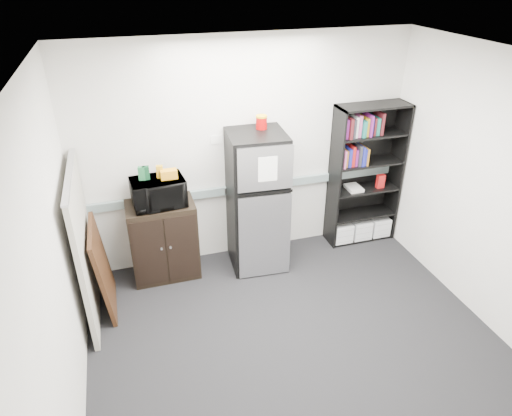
# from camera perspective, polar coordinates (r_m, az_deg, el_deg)

# --- Properties ---
(floor) EXTENTS (4.00, 4.00, 0.00)m
(floor) POSITION_cam_1_polar(r_m,az_deg,el_deg) (4.79, 4.93, -16.15)
(floor) COLOR black
(floor) RESTS_ON ground
(wall_back) EXTENTS (4.00, 0.02, 2.70)m
(wall_back) POSITION_cam_1_polar(r_m,az_deg,el_deg) (5.44, -1.23, 6.95)
(wall_back) COLOR silver
(wall_back) RESTS_ON floor
(wall_right) EXTENTS (0.02, 3.50, 2.70)m
(wall_right) POSITION_cam_1_polar(r_m,az_deg,el_deg) (5.01, 27.45, 1.53)
(wall_right) COLOR silver
(wall_right) RESTS_ON floor
(wall_left) EXTENTS (0.02, 3.50, 2.70)m
(wall_left) POSITION_cam_1_polar(r_m,az_deg,el_deg) (3.77, -23.94, -6.55)
(wall_left) COLOR silver
(wall_left) RESTS_ON floor
(ceiling) EXTENTS (4.00, 3.50, 0.02)m
(ceiling) POSITION_cam_1_polar(r_m,az_deg,el_deg) (3.46, 6.87, 17.39)
(ceiling) COLOR white
(ceiling) RESTS_ON wall_back
(electrical_raceway) EXTENTS (3.92, 0.05, 0.10)m
(electrical_raceway) POSITION_cam_1_polar(r_m,az_deg,el_deg) (5.60, -1.10, 2.56)
(electrical_raceway) COLOR gray
(electrical_raceway) RESTS_ON wall_back
(wall_note) EXTENTS (0.14, 0.00, 0.10)m
(wall_note) POSITION_cam_1_polar(r_m,az_deg,el_deg) (5.28, -4.93, 8.50)
(wall_note) COLOR white
(wall_note) RESTS_ON wall_back
(bookshelf) EXTENTS (0.90, 0.34, 1.85)m
(bookshelf) POSITION_cam_1_polar(r_m,az_deg,el_deg) (6.02, 13.47, 3.86)
(bookshelf) COLOR black
(bookshelf) RESTS_ON floor
(cubicle_partition) EXTENTS (0.06, 1.30, 1.62)m
(cubicle_partition) POSITION_cam_1_polar(r_m,az_deg,el_deg) (4.94, -20.66, -4.52)
(cubicle_partition) COLOR #A09B8E
(cubicle_partition) RESTS_ON floor
(cabinet) EXTENTS (0.76, 0.51, 0.95)m
(cabinet) POSITION_cam_1_polar(r_m,az_deg,el_deg) (5.45, -11.47, -3.94)
(cabinet) COLOR black
(cabinet) RESTS_ON floor
(microwave) EXTENTS (0.60, 0.44, 0.32)m
(microwave) POSITION_cam_1_polar(r_m,az_deg,el_deg) (5.13, -12.12, 1.93)
(microwave) COLOR black
(microwave) RESTS_ON cabinet
(snack_box_a) EXTENTS (0.08, 0.06, 0.15)m
(snack_box_a) POSITION_cam_1_polar(r_m,az_deg,el_deg) (5.06, -14.09, 4.22)
(snack_box_a) COLOR #1B5F32
(snack_box_a) RESTS_ON microwave
(snack_box_b) EXTENTS (0.07, 0.05, 0.15)m
(snack_box_b) POSITION_cam_1_polar(r_m,az_deg,el_deg) (5.06, -13.57, 4.30)
(snack_box_b) COLOR #0D391D
(snack_box_b) RESTS_ON microwave
(snack_box_c) EXTENTS (0.08, 0.06, 0.14)m
(snack_box_c) POSITION_cam_1_polar(r_m,az_deg,el_deg) (5.07, -11.94, 4.47)
(snack_box_c) COLOR #C48D12
(snack_box_c) RESTS_ON microwave
(snack_bag) EXTENTS (0.18, 0.10, 0.10)m
(snack_bag) POSITION_cam_1_polar(r_m,az_deg,el_deg) (5.04, -10.85, 4.18)
(snack_bag) COLOR orange
(snack_bag) RESTS_ON microwave
(refrigerator) EXTENTS (0.68, 0.71, 1.70)m
(refrigerator) POSITION_cam_1_polar(r_m,az_deg,el_deg) (5.37, 0.09, 0.76)
(refrigerator) COLOR black
(refrigerator) RESTS_ON floor
(coffee_can) EXTENTS (0.13, 0.13, 0.17)m
(coffee_can) POSITION_cam_1_polar(r_m,az_deg,el_deg) (5.14, 0.69, 10.80)
(coffee_can) COLOR #9B0707
(coffee_can) RESTS_ON refrigerator
(framed_poster) EXTENTS (0.14, 0.77, 0.99)m
(framed_poster) POSITION_cam_1_polar(r_m,az_deg,el_deg) (5.12, -18.57, -7.17)
(framed_poster) COLOR black
(framed_poster) RESTS_ON floor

